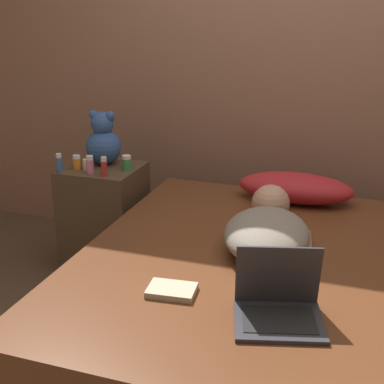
# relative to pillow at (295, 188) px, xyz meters

# --- Properties ---
(ground_plane) EXTENTS (12.00, 12.00, 0.00)m
(ground_plane) POSITION_rel_pillow_xyz_m (-0.06, -0.75, -0.59)
(ground_plane) COLOR brown
(wall_back) EXTENTS (8.00, 0.06, 2.60)m
(wall_back) POSITION_rel_pillow_xyz_m (-0.06, 0.46, 0.71)
(wall_back) COLOR #996B51
(wall_back) RESTS_ON ground_plane
(bed) EXTENTS (1.54, 1.86, 0.51)m
(bed) POSITION_rel_pillow_xyz_m (-0.06, -0.75, -0.34)
(bed) COLOR brown
(bed) RESTS_ON ground_plane
(nightstand) EXTENTS (0.44, 0.40, 0.65)m
(nightstand) POSITION_rel_pillow_xyz_m (-1.11, -0.14, -0.27)
(nightstand) COLOR brown
(nightstand) RESTS_ON ground_plane
(pillow) EXTENTS (0.63, 0.28, 0.16)m
(pillow) POSITION_rel_pillow_xyz_m (0.00, 0.00, 0.00)
(pillow) COLOR red
(pillow) RESTS_ON bed
(person_lying) EXTENTS (0.45, 0.73, 0.19)m
(person_lying) POSITION_rel_pillow_xyz_m (-0.03, -0.61, 0.00)
(person_lying) COLOR gray
(person_lying) RESTS_ON bed
(laptop) EXTENTS (0.36, 0.32, 0.25)m
(laptop) POSITION_rel_pillow_xyz_m (0.11, -1.18, -0.02)
(laptop) COLOR #333338
(laptop) RESTS_ON bed
(teddy_bear) EXTENTS (0.21, 0.21, 0.32)m
(teddy_bear) POSITION_rel_pillow_xyz_m (-1.12, -0.08, 0.19)
(teddy_bear) COLOR #335693
(teddy_bear) RESTS_ON nightstand
(bottle_orange) EXTENTS (0.05, 0.05, 0.08)m
(bottle_orange) POSITION_rel_pillow_xyz_m (-1.22, -0.23, 0.09)
(bottle_orange) COLOR orange
(bottle_orange) RESTS_ON nightstand
(bottle_pink) EXTENTS (0.04, 0.04, 0.10)m
(bottle_pink) POSITION_rel_pillow_xyz_m (-1.11, -0.27, 0.10)
(bottle_pink) COLOR pink
(bottle_pink) RESTS_ON nightstand
(bottle_white) EXTENTS (0.05, 0.05, 0.06)m
(bottle_white) POSITION_rel_pillow_xyz_m (-1.16, -0.21, 0.08)
(bottle_white) COLOR white
(bottle_white) RESTS_ON nightstand
(bottle_blue) EXTENTS (0.03, 0.03, 0.11)m
(bottle_blue) POSITION_rel_pillow_xyz_m (-1.29, -0.30, 0.10)
(bottle_blue) COLOR #3866B2
(bottle_blue) RESTS_ON nightstand
(bottle_green) EXTENTS (0.06, 0.06, 0.09)m
(bottle_green) POSITION_rel_pillow_xyz_m (-0.94, -0.15, 0.09)
(bottle_green) COLOR #3D8E4C
(bottle_green) RESTS_ON nightstand
(bottle_red) EXTENTS (0.03, 0.03, 0.11)m
(bottle_red) POSITION_rel_pillow_xyz_m (-1.01, -0.29, 0.11)
(bottle_red) COLOR #B72D2D
(bottle_red) RESTS_ON nightstand
(book) EXTENTS (0.19, 0.14, 0.02)m
(book) POSITION_rel_pillow_xyz_m (-0.30, -1.14, -0.07)
(book) COLOR #C6B793
(book) RESTS_ON bed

